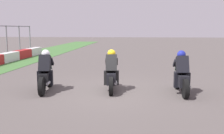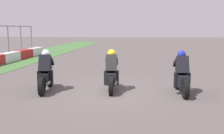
% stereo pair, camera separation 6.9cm
% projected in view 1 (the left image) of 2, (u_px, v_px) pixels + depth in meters
% --- Properties ---
extents(ground_plane, '(120.00, 120.00, 0.00)m').
position_uv_depth(ground_plane, '(110.00, 91.00, 9.58)').
color(ground_plane, '#4E4745').
extents(rider_lane_a, '(2.04, 0.55, 1.51)m').
position_uv_depth(rider_lane_a, '(181.00, 76.00, 9.19)').
color(rider_lane_a, black).
rests_on(rider_lane_a, ground_plane).
extents(rider_lane_b, '(2.04, 0.55, 1.51)m').
position_uv_depth(rider_lane_b, '(111.00, 74.00, 9.61)').
color(rider_lane_b, black).
rests_on(rider_lane_b, ground_plane).
extents(rider_lane_c, '(2.04, 0.59, 1.51)m').
position_uv_depth(rider_lane_c, '(46.00, 74.00, 9.54)').
color(rider_lane_c, black).
rests_on(rider_lane_c, ground_plane).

